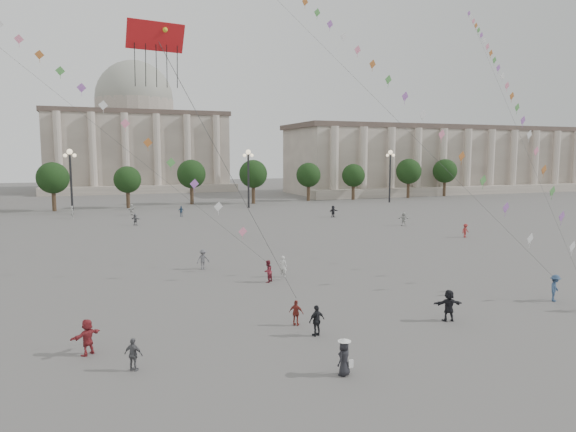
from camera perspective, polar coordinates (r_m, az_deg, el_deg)
name	(u,v)px	position (r m, az deg, el deg)	size (l,w,h in m)	color
ground	(362,361)	(25.45, 8.21, -15.67)	(360.00, 360.00, 0.00)	#524F4D
hall_east	(439,160)	(143.44, 16.45, 6.03)	(84.00, 26.22, 17.20)	gray
hall_central	(136,138)	(150.25, -16.51, 8.27)	(48.30, 34.30, 35.50)	gray
tree_row	(159,178)	(99.28, -14.10, 4.13)	(137.12, 5.12, 8.00)	#372A1B
lamp_post_mid_west	(70,169)	(90.62, -23.02, 4.79)	(2.00, 0.90, 10.65)	#262628
lamp_post_mid_east	(248,168)	(94.35, -4.43, 5.37)	(2.00, 0.90, 10.65)	#262628
lamp_post_far_east	(390,166)	(106.73, 11.29, 5.43)	(2.00, 0.90, 10.65)	#262628
person_crowd_0	(181,211)	(82.76, -11.79, 0.52)	(0.98, 0.41, 1.67)	#324F71
person_crowd_3	(449,305)	(31.91, 17.43, -9.45)	(1.74, 0.55, 1.87)	black
person_crowd_4	(132,210)	(86.57, -16.99, 0.69)	(1.68, 0.54, 1.82)	silver
person_crowd_6	(203,259)	(44.33, -9.42, -4.77)	(1.12, 0.65, 1.74)	#59595E
person_crowd_7	(404,219)	(72.29, 12.72, -0.32)	(1.72, 0.55, 1.85)	beige
person_crowd_8	(465,231)	(63.99, 19.11, -1.54)	(1.06, 0.61, 1.64)	maroon
person_crowd_9	(333,211)	(80.33, 5.04, 0.51)	(1.70, 0.54, 1.83)	black
person_crowd_10	(72,212)	(84.85, -22.84, 0.38)	(0.71, 0.47, 1.95)	#B1B2AE
person_crowd_12	(135,219)	(74.06, -16.61, -0.36)	(1.51, 0.48, 1.62)	slate
person_crowd_13	(283,266)	(41.10, -0.56, -5.61)	(0.63, 0.41, 1.72)	silver
tourist_0	(296,313)	(29.77, 0.92, -10.71)	(0.86, 0.36, 1.48)	maroon
tourist_2	(87,337)	(27.42, -21.39, -12.41)	(1.66, 0.53, 1.79)	maroon
tourist_3	(134,354)	(24.92, -16.79, -14.52)	(0.89, 0.37, 1.52)	#58585D
tourist_4	(317,321)	(28.17, 3.22, -11.52)	(0.99, 0.41, 1.69)	black
kite_flyer_0	(268,271)	(39.44, -2.26, -6.16)	(0.83, 0.65, 1.70)	maroon
kite_flyer_1	(555,288)	(38.72, 27.55, -7.11)	(1.16, 0.67, 1.80)	navy
hat_person	(344,357)	(23.59, 6.28, -15.30)	(0.92, 0.84, 1.69)	black
dragon_kite	(158,58)	(21.33, -14.24, 16.69)	(5.16, 3.24, 15.98)	red
kite_train_east	(500,77)	(63.11, 22.52, 14.10)	(26.92, 43.09, 60.56)	#3F3F3F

